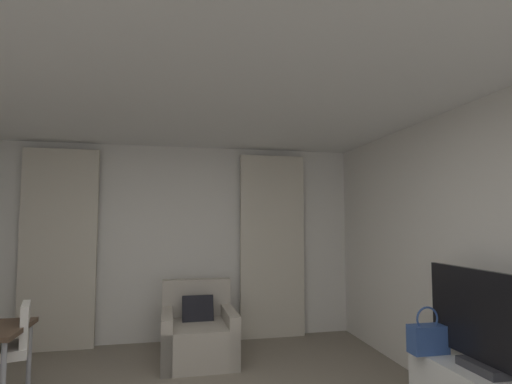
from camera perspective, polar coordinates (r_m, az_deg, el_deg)
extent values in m
cube|color=silver|center=(5.49, -12.13, -7.09)|extent=(5.12, 0.06, 2.60)
cube|color=white|center=(2.67, -12.23, 18.92)|extent=(5.12, 6.12, 0.06)
cube|color=beige|center=(5.55, -26.60, -7.23)|extent=(0.90, 0.06, 2.50)
cube|color=beige|center=(5.53, 2.38, -7.68)|extent=(0.90, 0.06, 2.50)
cube|color=#B2A899|center=(4.83, -8.33, -20.66)|extent=(0.84, 0.87, 0.43)
cube|color=#B2A899|center=(5.08, -8.60, -14.80)|extent=(0.83, 0.16, 0.44)
cube|color=#B2A899|center=(4.85, -3.90, -19.76)|extent=(0.14, 0.86, 0.57)
cube|color=#B2A899|center=(4.80, -12.78, -19.85)|extent=(0.14, 0.86, 0.57)
cube|color=black|center=(4.87, -8.41, -16.69)|extent=(0.36, 0.21, 0.37)
cylinder|color=#99999E|center=(4.29, -29.96, -20.53)|extent=(0.04, 0.04, 0.68)
cube|color=silver|center=(4.13, -32.97, -18.79)|extent=(0.49, 0.49, 0.08)
cube|color=silver|center=(4.07, -30.37, -16.07)|extent=(0.15, 0.36, 0.34)
cube|color=#333338|center=(3.44, 30.20, -21.02)|extent=(0.20, 0.36, 0.06)
cube|color=black|center=(3.35, 29.97, -15.25)|extent=(0.04, 1.07, 0.65)
cube|color=#335193|center=(3.65, 23.57, -18.90)|extent=(0.30, 0.14, 0.22)
torus|color=#335193|center=(3.61, 23.49, -16.45)|extent=(0.20, 0.02, 0.20)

